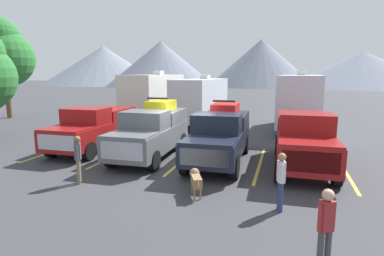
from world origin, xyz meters
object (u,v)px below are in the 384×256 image
(pickup_truck_d, at_px, (304,138))
(camper_trailer_a, at_px, (154,96))
(pickup_truck_c, at_px, (220,134))
(camper_trailer_c, at_px, (300,99))
(person_a, at_px, (78,156))
(dog, at_px, (196,179))
(pickup_truck_b, at_px, (152,131))
(camper_trailer_b, at_px, (201,99))
(person_c, at_px, (281,178))
(person_b, at_px, (326,224))
(pickup_truck_a, at_px, (95,127))

(pickup_truck_d, xyz_separation_m, camper_trailer_a, (-10.20, 8.62, 0.88))
(pickup_truck_c, height_order, camper_trailer_c, camper_trailer_c)
(camper_trailer_a, relative_size, person_a, 4.50)
(pickup_truck_d, bearing_deg, dog, -128.87)
(pickup_truck_d, relative_size, camper_trailer_a, 0.76)
(pickup_truck_d, height_order, person_a, pickup_truck_d)
(pickup_truck_b, height_order, camper_trailer_c, camper_trailer_c)
(camper_trailer_c, bearing_deg, camper_trailer_b, 179.58)
(camper_trailer_a, distance_m, person_c, 16.25)
(camper_trailer_a, bearing_deg, person_c, -54.53)
(pickup_truck_b, bearing_deg, person_b, -46.64)
(camper_trailer_a, bearing_deg, person_b, -56.91)
(pickup_truck_d, distance_m, camper_trailer_a, 13.38)
(camper_trailer_c, bearing_deg, pickup_truck_a, -140.33)
(pickup_truck_a, xyz_separation_m, pickup_truck_b, (3.35, -0.59, 0.08))
(camper_trailer_a, relative_size, person_b, 4.56)
(pickup_truck_c, distance_m, camper_trailer_a, 11.09)
(pickup_truck_b, relative_size, person_b, 3.33)
(pickup_truck_c, bearing_deg, camper_trailer_a, 128.06)
(pickup_truck_c, bearing_deg, pickup_truck_b, -178.89)
(person_a, bearing_deg, pickup_truck_d, 29.71)
(pickup_truck_c, bearing_deg, camper_trailer_c, 68.37)
(pickup_truck_b, distance_m, camper_trailer_c, 11.13)
(pickup_truck_b, distance_m, camper_trailer_b, 8.96)
(pickup_truck_a, bearing_deg, person_a, -62.78)
(pickup_truck_a, height_order, camper_trailer_c, camper_trailer_c)
(dog, bearing_deg, camper_trailer_a, 118.30)
(pickup_truck_b, height_order, camper_trailer_a, camper_trailer_a)
(camper_trailer_b, height_order, dog, camper_trailer_b)
(pickup_truck_b, relative_size, person_c, 3.34)
(camper_trailer_a, height_order, person_a, camper_trailer_a)
(camper_trailer_b, bearing_deg, pickup_truck_a, -111.45)
(pickup_truck_d, bearing_deg, camper_trailer_a, 139.79)
(person_a, height_order, person_c, person_a)
(camper_trailer_a, distance_m, camper_trailer_c, 10.31)
(camper_trailer_c, bearing_deg, dog, -104.98)
(camper_trailer_a, distance_m, dog, 14.56)
(pickup_truck_b, height_order, person_a, pickup_truck_b)
(pickup_truck_a, distance_m, person_b, 12.52)
(person_c, xyz_separation_m, dog, (-2.54, 0.45, -0.42))
(pickup_truck_b, relative_size, camper_trailer_b, 0.69)
(camper_trailer_b, distance_m, camper_trailer_c, 6.72)
(person_a, distance_m, person_b, 8.07)
(pickup_truck_c, bearing_deg, person_c, -60.02)
(pickup_truck_a, xyz_separation_m, person_b, (9.96, -7.59, -0.15))
(camper_trailer_c, bearing_deg, pickup_truck_c, -111.63)
(pickup_truck_c, bearing_deg, dog, -89.23)
(pickup_truck_d, distance_m, dog, 5.35)
(pickup_truck_a, bearing_deg, dog, -34.91)
(pickup_truck_b, relative_size, camper_trailer_c, 0.63)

